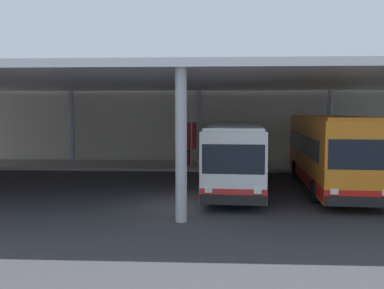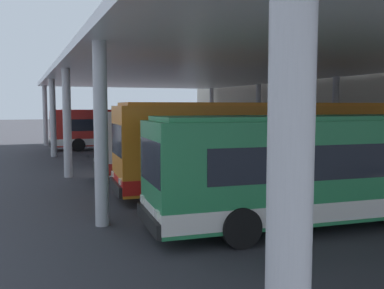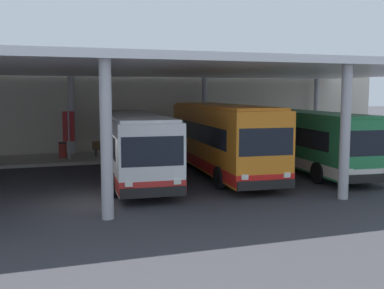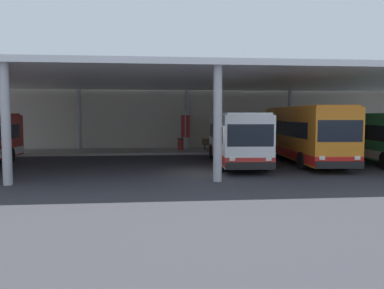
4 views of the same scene
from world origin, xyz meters
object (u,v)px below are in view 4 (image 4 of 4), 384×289
Objects in this scene: bus_far_bay at (379,137)px; bench_waiting at (213,144)px; trash_bin at (181,144)px; banner_sign at (185,129)px; bus_second_bay at (235,137)px; bus_middle_bay at (304,134)px.

bus_far_bay is 5.94× the size of bench_waiting.
bus_far_bay is 10.90× the size of trash_bin.
bus_second_bay is at bearing -70.30° from banner_sign.
bus_second_bay reaches higher than bench_waiting.
bench_waiting is at bearing 91.31° from bus_second_bay.
bus_middle_bay reaches higher than bus_second_bay.
bus_middle_bay is at bearing -58.27° from bench_waiting.
bus_middle_bay is 1.07× the size of bus_far_bay.
bus_far_bay is 12.65m from bench_waiting.
bench_waiting is at bearing 139.18° from bus_far_bay.
trash_bin is (-2.90, 7.86, -0.98)m from bus_second_bay.
bench_waiting is at bearing 121.73° from bus_middle_bay.
trash_bin is 0.31× the size of banner_sign.
bus_middle_bay is 10.66m from trash_bin.
banner_sign is (-11.91, 7.37, 0.32)m from bus_far_bay.
bus_second_bay is 3.34× the size of banner_sign.
bus_second_bay is at bearing 178.59° from bus_far_bay.
bus_middle_bay reaches higher than trash_bin.
bus_middle_bay is 9.11m from bench_waiting.
bus_far_bay is at bearing -6.69° from bus_middle_bay.
bus_middle_bay is 3.58× the size of banner_sign.
bus_middle_bay is (4.57, 0.33, 0.19)m from bus_second_bay.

